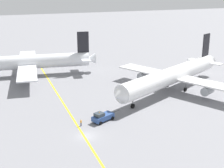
% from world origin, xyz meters
% --- Properties ---
extents(ground_plane, '(600.00, 600.00, 0.00)m').
position_xyz_m(ground_plane, '(0.00, 0.00, 0.00)').
color(ground_plane, gray).
extents(taxiway_stripe, '(0.78, 120.00, 0.01)m').
position_xyz_m(taxiway_stripe, '(-0.66, 10.00, 0.00)').
color(taxiway_stripe, yellow).
rests_on(taxiway_stripe, ground).
extents(airliner_at_gate_left, '(56.57, 46.74, 15.75)m').
position_xyz_m(airliner_at_gate_left, '(-8.88, 56.33, 5.07)').
color(airliner_at_gate_left, white).
rests_on(airliner_at_gate_left, ground).
extents(airliner_being_pushed, '(49.74, 40.73, 16.09)m').
position_xyz_m(airliner_being_pushed, '(34.28, 21.18, 5.21)').
color(airliner_being_pushed, white).
rests_on(airliner_being_pushed, ground).
extents(pushback_tug, '(8.82, 5.25, 2.87)m').
position_xyz_m(pushback_tug, '(6.00, 6.65, 1.21)').
color(pushback_tug, '#2D4C8C').
rests_on(pushback_tug, ground).
extents(ground_crew_wing_walker_right, '(0.36, 0.50, 1.71)m').
position_xyz_m(ground_crew_wing_walker_right, '(0.15, 5.80, 0.89)').
color(ground_crew_wing_walker_right, '#2D3351').
rests_on(ground_crew_wing_walker_right, ground).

